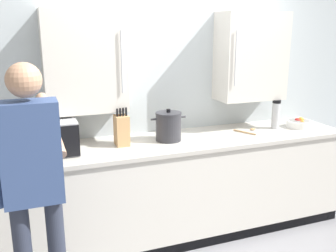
{
  "coord_description": "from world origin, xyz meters",
  "views": [
    {
      "loc": [
        -1.26,
        -2.19,
        1.9
      ],
      "look_at": [
        -0.15,
        0.76,
        1.08
      ],
      "focal_mm": 40.12,
      "sensor_mm": 36.0,
      "label": 1
    }
  ],
  "objects_px": {
    "person_figure": "(33,178)",
    "wooden_spoon": "(249,131)",
    "stock_pot": "(168,126)",
    "fruit_bowl": "(299,123)",
    "microwave_oven": "(38,137)",
    "thermos_flask": "(276,114)",
    "knife_block": "(122,130)"
  },
  "relations": [
    {
      "from": "person_figure",
      "to": "wooden_spoon",
      "type": "bearing_deg",
      "value": 21.08
    },
    {
      "from": "stock_pot",
      "to": "fruit_bowl",
      "type": "bearing_deg",
      "value": -1.56
    },
    {
      "from": "microwave_oven",
      "to": "thermos_flask",
      "type": "distance_m",
      "value": 2.25
    },
    {
      "from": "microwave_oven",
      "to": "fruit_bowl",
      "type": "height_order",
      "value": "microwave_oven"
    },
    {
      "from": "microwave_oven",
      "to": "wooden_spoon",
      "type": "distance_m",
      "value": 1.94
    },
    {
      "from": "knife_block",
      "to": "fruit_bowl",
      "type": "relative_size",
      "value": 1.33
    },
    {
      "from": "knife_block",
      "to": "person_figure",
      "type": "relative_size",
      "value": 0.19
    },
    {
      "from": "stock_pot",
      "to": "thermos_flask",
      "type": "bearing_deg",
      "value": 0.56
    },
    {
      "from": "thermos_flask",
      "to": "wooden_spoon",
      "type": "bearing_deg",
      "value": -177.41
    },
    {
      "from": "microwave_oven",
      "to": "fruit_bowl",
      "type": "relative_size",
      "value": 3.25
    },
    {
      "from": "wooden_spoon",
      "to": "knife_block",
      "type": "distance_m",
      "value": 1.26
    },
    {
      "from": "wooden_spoon",
      "to": "knife_block",
      "type": "bearing_deg",
      "value": 179.39
    },
    {
      "from": "microwave_oven",
      "to": "stock_pot",
      "type": "relative_size",
      "value": 2.46
    },
    {
      "from": "knife_block",
      "to": "person_figure",
      "type": "xyz_separation_m",
      "value": [
        -0.74,
        -0.78,
        -0.03
      ]
    },
    {
      "from": "wooden_spoon",
      "to": "knife_block",
      "type": "relative_size",
      "value": 0.71
    },
    {
      "from": "knife_block",
      "to": "wooden_spoon",
      "type": "bearing_deg",
      "value": -0.61
    },
    {
      "from": "knife_block",
      "to": "person_figure",
      "type": "distance_m",
      "value": 1.07
    },
    {
      "from": "microwave_oven",
      "to": "person_figure",
      "type": "bearing_deg",
      "value": -94.24
    },
    {
      "from": "microwave_oven",
      "to": "person_figure",
      "type": "height_order",
      "value": "person_figure"
    },
    {
      "from": "fruit_bowl",
      "to": "microwave_oven",
      "type": "bearing_deg",
      "value": 178.65
    },
    {
      "from": "thermos_flask",
      "to": "person_figure",
      "type": "distance_m",
      "value": 2.44
    },
    {
      "from": "wooden_spoon",
      "to": "fruit_bowl",
      "type": "xyz_separation_m",
      "value": [
        0.57,
        -0.04,
        0.03
      ]
    },
    {
      "from": "microwave_oven",
      "to": "thermos_flask",
      "type": "xyz_separation_m",
      "value": [
        2.25,
        -0.01,
        0.01
      ]
    },
    {
      "from": "stock_pot",
      "to": "person_figure",
      "type": "xyz_separation_m",
      "value": [
        -1.16,
        -0.77,
        -0.03
      ]
    },
    {
      "from": "person_figure",
      "to": "stock_pot",
      "type": "bearing_deg",
      "value": 33.63
    },
    {
      "from": "wooden_spoon",
      "to": "knife_block",
      "type": "height_order",
      "value": "knife_block"
    },
    {
      "from": "wooden_spoon",
      "to": "person_figure",
      "type": "relative_size",
      "value": 0.14
    },
    {
      "from": "microwave_oven",
      "to": "thermos_flask",
      "type": "height_order",
      "value": "thermos_flask"
    },
    {
      "from": "fruit_bowl",
      "to": "person_figure",
      "type": "height_order",
      "value": "person_figure"
    },
    {
      "from": "stock_pot",
      "to": "fruit_bowl",
      "type": "height_order",
      "value": "stock_pot"
    },
    {
      "from": "microwave_oven",
      "to": "stock_pot",
      "type": "height_order",
      "value": "stock_pot"
    },
    {
      "from": "thermos_flask",
      "to": "stock_pot",
      "type": "height_order",
      "value": "thermos_flask"
    }
  ]
}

